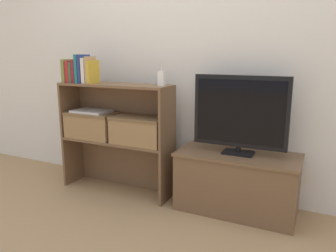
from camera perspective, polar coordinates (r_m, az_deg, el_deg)
ground_plane at (r=2.62m, az=-1.35°, el=-13.91°), size 16.00×16.00×0.00m
wall_back at (r=2.75m, az=2.83°, el=13.23°), size 10.00×0.05×2.40m
tv_stand at (r=2.54m, az=11.88°, el=-9.55°), size 0.88×0.43×0.45m
tv at (r=2.39m, az=12.43°, el=2.18°), size 0.68×0.14×0.57m
bookshelf_lower_tier at (r=2.90m, az=-8.19°, el=-5.28°), size 0.98×0.28×0.45m
bookshelf_upper_tier at (r=2.79m, az=-8.47°, el=3.80°), size 0.98×0.28×0.47m
book_olive at (r=2.96m, az=-16.97°, el=9.18°), size 0.03×0.15×0.19m
book_crimson at (r=2.94m, az=-16.40°, el=9.05°), size 0.04×0.13×0.18m
book_forest at (r=2.91m, az=-15.86°, el=8.97°), size 0.02×0.14×0.17m
book_maroon at (r=2.89m, az=-15.44°, el=9.18°), size 0.03×0.14×0.19m
book_teal at (r=2.87m, az=-14.92°, el=9.62°), size 0.03×0.14×0.23m
book_navy at (r=2.85m, az=-14.44°, el=9.61°), size 0.03×0.14×0.23m
book_ivory at (r=2.83m, az=-13.87°, el=9.35°), size 0.03×0.13×0.21m
book_tan at (r=2.81m, az=-13.33°, el=9.49°), size 0.02×0.13×0.22m
book_mustard at (r=2.79m, az=-12.92°, el=9.17°), size 0.02×0.14×0.19m
baby_monitor at (r=2.50m, az=-1.15°, el=8.28°), size 0.05×0.03×0.14m
storage_basket_left at (r=2.90m, az=-13.02°, el=0.39°), size 0.45×0.25×0.22m
storage_basket_right at (r=2.64m, az=-5.03°, el=-0.51°), size 0.45×0.25×0.22m
laptop at (r=2.88m, az=-13.12°, el=2.54°), size 0.31×0.22×0.02m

